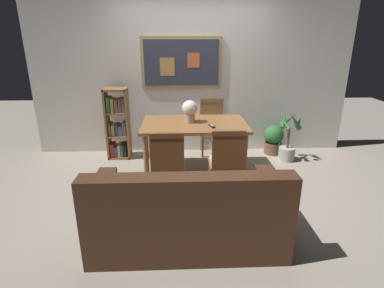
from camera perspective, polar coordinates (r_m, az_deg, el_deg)
ground_plane at (r=4.14m, az=0.85°, el=-8.08°), size 12.00×12.00×0.00m
wall_back_with_painting at (r=5.19m, az=-0.07°, el=12.73°), size 5.20×0.14×2.60m
dining_table at (r=4.36m, az=0.42°, el=2.69°), size 1.46×0.93×0.75m
dining_chair_far_right at (r=5.22m, az=3.65°, el=4.13°), size 0.40×0.41×0.91m
dining_chair_near_right at (r=3.68m, az=6.43°, el=-2.65°), size 0.40×0.41×0.91m
dining_chair_near_left at (r=3.59m, az=-4.51°, el=-3.16°), size 0.40×0.41×0.91m
leather_couch at (r=2.98m, az=-0.91°, el=-13.08°), size 1.80×0.84×0.84m
bookshelf at (r=5.11m, az=-13.51°, el=3.33°), size 0.36×0.28×1.14m
potted_ivy at (r=5.39m, az=14.80°, el=0.85°), size 0.33×0.33×0.51m
potted_palm at (r=5.13m, az=17.32°, el=0.45°), size 0.37×0.37×0.83m
flower_vase at (r=4.32m, az=-0.41°, el=6.28°), size 0.21×0.21×0.31m
tv_remote at (r=4.15m, az=3.68°, el=3.32°), size 0.08×0.16×0.02m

